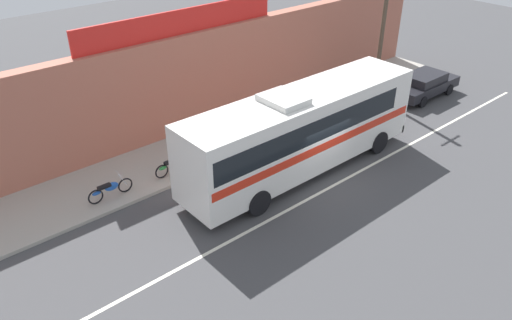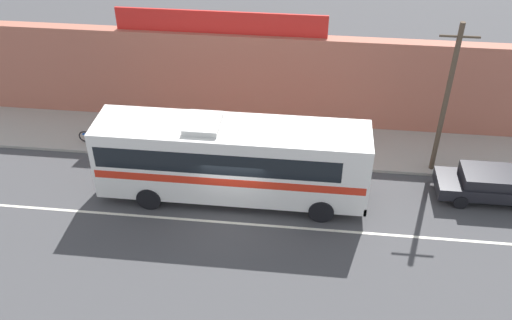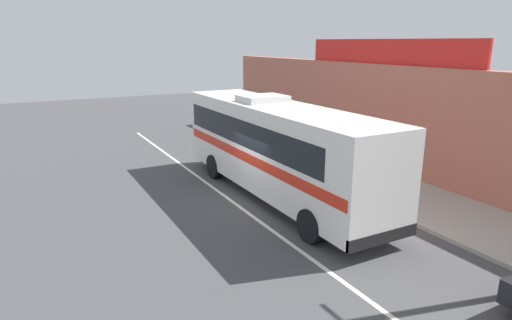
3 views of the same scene
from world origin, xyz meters
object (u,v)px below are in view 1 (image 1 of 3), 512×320
object	(u,v)px
utility_pole	(382,30)
motorcycle_purple	(175,164)
pedestrian_by_curb	(280,103)
intercity_bus	(301,128)
motorcycle_red	(110,189)
parked_car	(424,84)

from	to	relation	value
utility_pole	motorcycle_purple	size ratio (longest dim) A/B	3.62
motorcycle_purple	pedestrian_by_curb	bearing A→B (deg)	6.71
intercity_bus	motorcycle_red	world-z (taller)	intercity_bus
intercity_bus	parked_car	distance (m)	11.20
motorcycle_red	motorcycle_purple	bearing A→B (deg)	-1.12
intercity_bus	utility_pole	world-z (taller)	utility_pole
parked_car	motorcycle_red	bearing A→B (deg)	173.53
parked_car	motorcycle_red	world-z (taller)	parked_car
motorcycle_purple	utility_pole	bearing A→B (deg)	-1.11
pedestrian_by_curb	motorcycle_red	bearing A→B (deg)	-175.64
intercity_bus	parked_car	bearing A→B (deg)	5.98
parked_car	pedestrian_by_curb	size ratio (longest dim) A/B	2.73
motorcycle_purple	pedestrian_by_curb	size ratio (longest dim) A/B	1.18
parked_car	utility_pole	bearing A→B (deg)	140.66
motorcycle_purple	pedestrian_by_curb	world-z (taller)	pedestrian_by_curb
parked_car	pedestrian_by_curb	xyz separation A→B (m)	(-8.53, 2.80, 0.37)
motorcycle_red	motorcycle_purple	xyz separation A→B (m)	(2.93, -0.06, 0.00)
motorcycle_red	pedestrian_by_curb	xyz separation A→B (m)	(9.67, 0.74, 0.54)
intercity_bus	parked_car	xyz separation A→B (m)	(11.06, 1.16, -1.33)
intercity_bus	pedestrian_by_curb	xyz separation A→B (m)	(2.54, 3.96, -0.96)
utility_pole	motorcycle_purple	distance (m)	13.53
intercity_bus	parked_car	world-z (taller)	intercity_bus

